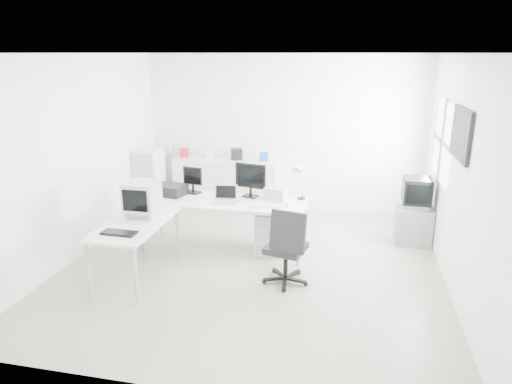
% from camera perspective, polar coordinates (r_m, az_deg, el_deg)
% --- Properties ---
extents(floor, '(5.00, 5.00, 0.01)m').
position_cam_1_polar(floor, '(6.35, -0.38, -9.18)').
color(floor, beige).
rests_on(floor, ground).
extents(ceiling, '(5.00, 5.00, 0.01)m').
position_cam_1_polar(ceiling, '(5.70, -0.44, 16.98)').
color(ceiling, white).
rests_on(ceiling, back_wall).
extents(back_wall, '(5.00, 0.02, 2.80)m').
position_cam_1_polar(back_wall, '(8.28, 3.36, 7.22)').
color(back_wall, white).
rests_on(back_wall, floor).
extents(left_wall, '(0.02, 5.00, 2.80)m').
position_cam_1_polar(left_wall, '(6.85, -21.35, 4.01)').
color(left_wall, white).
rests_on(left_wall, floor).
extents(right_wall, '(0.02, 5.00, 2.80)m').
position_cam_1_polar(right_wall, '(5.88, 24.15, 1.68)').
color(right_wall, white).
rests_on(right_wall, floor).
extents(window, '(0.02, 1.20, 1.10)m').
position_cam_1_polar(window, '(6.98, 22.28, 5.82)').
color(window, white).
rests_on(window, right_wall).
extents(wall_picture, '(0.04, 0.90, 0.60)m').
position_cam_1_polar(wall_picture, '(5.87, 24.26, 6.67)').
color(wall_picture, black).
rests_on(wall_picture, right_wall).
extents(main_desk, '(2.40, 0.80, 0.75)m').
position_cam_1_polar(main_desk, '(6.77, -4.03, -4.06)').
color(main_desk, silver).
rests_on(main_desk, floor).
extents(side_desk, '(0.70, 1.40, 0.75)m').
position_cam_1_polar(side_desk, '(6.12, -14.65, -6.96)').
color(side_desk, silver).
rests_on(side_desk, floor).
extents(drawer_pedestal, '(0.40, 0.50, 0.60)m').
position_cam_1_polar(drawer_pedestal, '(6.69, 1.89, -4.97)').
color(drawer_pedestal, silver).
rests_on(drawer_pedestal, floor).
extents(inkjet_printer, '(0.50, 0.43, 0.16)m').
position_cam_1_polar(inkjet_printer, '(6.99, -10.60, 0.28)').
color(inkjet_printer, black).
rests_on(inkjet_printer, main_desk).
extents(lcd_monitor_small, '(0.34, 0.24, 0.39)m').
position_cam_1_polar(lcd_monitor_small, '(6.98, -7.91, 1.41)').
color(lcd_monitor_small, black).
rests_on(lcd_monitor_small, main_desk).
extents(lcd_monitor_large, '(0.51, 0.29, 0.50)m').
position_cam_1_polar(lcd_monitor_large, '(6.72, -0.68, 1.44)').
color(lcd_monitor_large, black).
rests_on(lcd_monitor_large, main_desk).
extents(laptop, '(0.36, 0.37, 0.22)m').
position_cam_1_polar(laptop, '(6.51, -3.94, -0.41)').
color(laptop, '#B7B7BA').
rests_on(laptop, main_desk).
extents(white_keyboard, '(0.40, 0.14, 0.02)m').
position_cam_1_polar(white_keyboard, '(6.36, 1.17, -1.76)').
color(white_keyboard, silver).
rests_on(white_keyboard, main_desk).
extents(white_mouse, '(0.07, 0.07, 0.07)m').
position_cam_1_polar(white_mouse, '(6.35, 3.91, -1.58)').
color(white_mouse, silver).
rests_on(white_mouse, main_desk).
extents(laser_printer, '(0.37, 0.34, 0.18)m').
position_cam_1_polar(laser_printer, '(6.66, 2.62, -0.15)').
color(laser_printer, '#A8A8A8').
rests_on(laser_printer, main_desk).
extents(desk_lamp, '(0.21, 0.21, 0.53)m').
position_cam_1_polar(desk_lamp, '(6.64, 5.73, 1.31)').
color(desk_lamp, silver).
rests_on(desk_lamp, main_desk).
extents(crt_monitor, '(0.44, 0.44, 0.50)m').
position_cam_1_polar(crt_monitor, '(6.11, -14.05, -0.67)').
color(crt_monitor, '#B7B7BA').
rests_on(crt_monitor, side_desk).
extents(black_keyboard, '(0.42, 0.18, 0.03)m').
position_cam_1_polar(black_keyboard, '(5.65, -16.73, -4.92)').
color(black_keyboard, black).
rests_on(black_keyboard, side_desk).
extents(office_chair, '(0.71, 0.71, 1.03)m').
position_cam_1_polar(office_chair, '(5.73, 3.77, -6.56)').
color(office_chair, '#27292C').
rests_on(office_chair, floor).
extents(tv_cabinet, '(0.52, 0.43, 0.57)m').
position_cam_1_polar(tv_cabinet, '(7.36, 19.05, -3.96)').
color(tv_cabinet, gray).
rests_on(tv_cabinet, floor).
extents(crt_tv, '(0.50, 0.48, 0.45)m').
position_cam_1_polar(crt_tv, '(7.20, 19.44, -0.16)').
color(crt_tv, black).
rests_on(crt_tv, tv_cabinet).
extents(sideboard, '(1.91, 0.48, 0.96)m').
position_cam_1_polar(sideboard, '(8.44, -3.72, 0.98)').
color(sideboard, silver).
rests_on(sideboard, floor).
extents(clutter_box_a, '(0.20, 0.18, 0.16)m').
position_cam_1_polar(clutter_box_a, '(8.56, -8.97, 4.88)').
color(clutter_box_a, '#AA1830').
rests_on(clutter_box_a, sideboard).
extents(clutter_box_b, '(0.16, 0.15, 0.14)m').
position_cam_1_polar(clutter_box_b, '(8.39, -5.77, 4.71)').
color(clutter_box_b, silver).
rests_on(clutter_box_b, sideboard).
extents(clutter_box_c, '(0.24, 0.23, 0.20)m').
position_cam_1_polar(clutter_box_c, '(8.25, -2.45, 4.76)').
color(clutter_box_c, black).
rests_on(clutter_box_c, sideboard).
extents(clutter_box_d, '(0.18, 0.16, 0.15)m').
position_cam_1_polar(clutter_box_d, '(8.15, 0.97, 4.44)').
color(clutter_box_d, '#1847A8').
rests_on(clutter_box_d, sideboard).
extents(clutter_bottle, '(0.07, 0.07, 0.22)m').
position_cam_1_polar(clutter_bottle, '(8.70, -10.74, 5.19)').
color(clutter_bottle, silver).
rests_on(clutter_bottle, sideboard).
extents(filing_cabinet, '(0.42, 0.50, 1.19)m').
position_cam_1_polar(filing_cabinet, '(8.40, -13.14, 1.30)').
color(filing_cabinet, silver).
rests_on(filing_cabinet, floor).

